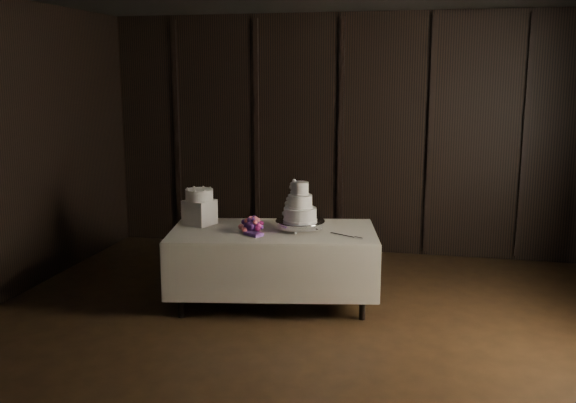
% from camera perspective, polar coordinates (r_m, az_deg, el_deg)
% --- Properties ---
extents(room, '(6.08, 7.08, 3.08)m').
position_cam_1_polar(room, '(4.75, -1.17, 2.17)').
color(room, black).
rests_on(room, ground).
extents(display_table, '(2.15, 1.40, 0.76)m').
position_cam_1_polar(display_table, '(6.33, -1.33, -5.57)').
color(display_table, beige).
rests_on(display_table, ground).
extents(cake_stand, '(0.56, 0.56, 0.09)m').
position_cam_1_polar(cake_stand, '(6.25, 1.08, -2.11)').
color(cake_stand, silver).
rests_on(cake_stand, display_table).
extents(wedding_cake, '(0.37, 0.32, 0.38)m').
position_cam_1_polar(wedding_cake, '(6.20, 0.81, -0.37)').
color(wedding_cake, white).
rests_on(wedding_cake, cake_stand).
extents(bouquet, '(0.46, 0.48, 0.19)m').
position_cam_1_polar(bouquet, '(6.16, -3.23, -2.17)').
color(bouquet, '#E45B5E').
rests_on(bouquet, display_table).
extents(box_pedestal, '(0.33, 0.33, 0.25)m').
position_cam_1_polar(box_pedestal, '(6.51, -7.85, -0.95)').
color(box_pedestal, white).
rests_on(box_pedestal, display_table).
extents(small_cake, '(0.32, 0.32, 0.11)m').
position_cam_1_polar(small_cake, '(6.48, -7.90, 0.61)').
color(small_cake, white).
rests_on(small_cake, box_pedestal).
extents(cake_knife, '(0.34, 0.20, 0.01)m').
position_cam_1_polar(cake_knife, '(6.04, 4.85, -3.00)').
color(cake_knife, silver).
rests_on(cake_knife, display_table).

